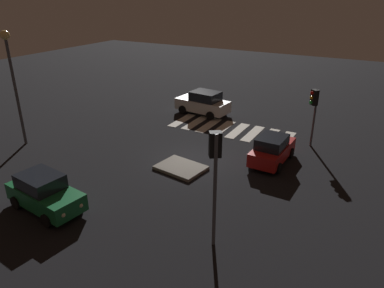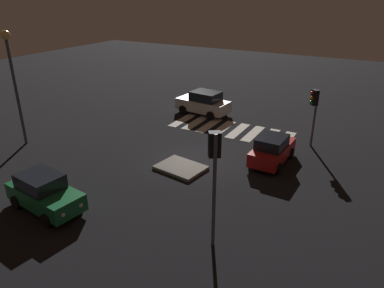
{
  "view_description": "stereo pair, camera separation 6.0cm",
  "coord_description": "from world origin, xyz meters",
  "views": [
    {
      "loc": [
        -9.41,
        16.98,
        9.36
      ],
      "look_at": [
        0.0,
        0.0,
        1.0
      ],
      "focal_mm": 33.86,
      "sensor_mm": 36.0,
      "label": 1
    },
    {
      "loc": [
        -9.46,
        16.96,
        9.36
      ],
      "look_at": [
        0.0,
        0.0,
        1.0
      ],
      "focal_mm": 33.86,
      "sensor_mm": 36.0,
      "label": 2
    }
  ],
  "objects": [
    {
      "name": "car_green",
      "position": [
        3.33,
        7.81,
        0.83
      ],
      "size": [
        4.04,
        2.2,
        1.7
      ],
      "rotation": [
        0.0,
        0.0,
        3.02
      ],
      "color": "#196B38",
      "rests_on": "ground"
    },
    {
      "name": "traffic_light_south",
      "position": [
        -5.59,
        -5.44,
        2.81
      ],
      "size": [
        0.54,
        0.54,
        3.71
      ],
      "rotation": [
        0.0,
        0.0,
        0.77
      ],
      "color": "#47474C",
      "rests_on": "ground"
    },
    {
      "name": "car_white",
      "position": [
        3.33,
        -7.87,
        0.92
      ],
      "size": [
        4.47,
        2.38,
        1.88
      ],
      "rotation": [
        0.0,
        0.0,
        -0.1
      ],
      "color": "silver",
      "rests_on": "ground"
    },
    {
      "name": "traffic_island",
      "position": [
        -0.06,
        1.41,
        0.09
      ],
      "size": [
        2.83,
        2.28,
        0.18
      ],
      "color": "gray",
      "rests_on": "ground"
    },
    {
      "name": "ground_plane",
      "position": [
        0.0,
        0.0,
        0.0
      ],
      "size": [
        80.0,
        80.0,
        0.0
      ],
      "primitive_type": "plane",
      "color": "black"
    },
    {
      "name": "street_lamp",
      "position": [
        10.73,
        3.16,
        4.92
      ],
      "size": [
        0.56,
        0.56,
        7.15
      ],
      "color": "#47474C",
      "rests_on": "ground"
    },
    {
      "name": "traffic_light_west",
      "position": [
        -4.42,
        6.26,
        3.57
      ],
      "size": [
        0.54,
        0.53,
        4.72
      ],
      "rotation": [
        0.0,
        0.0,
        -0.96
      ],
      "color": "#47474C",
      "rests_on": "ground"
    },
    {
      "name": "car_red",
      "position": [
        -4.23,
        -1.93,
        0.81
      ],
      "size": [
        1.9,
        3.87,
        1.66
      ],
      "rotation": [
        0.0,
        0.0,
        -1.61
      ],
      "color": "red",
      "rests_on": "ground"
    },
    {
      "name": "crosswalk_near",
      "position": [
        0.0,
        -5.7,
        0.01
      ],
      "size": [
        8.75,
        3.2,
        0.02
      ],
      "color": "silver",
      "rests_on": "ground"
    }
  ]
}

